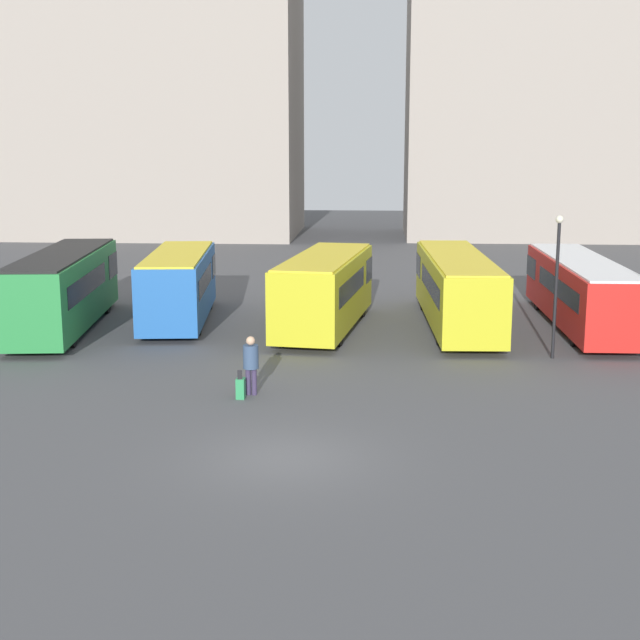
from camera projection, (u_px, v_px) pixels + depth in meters
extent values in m
plane|color=#4C4C4F|center=(286.00, 458.00, 22.21)|extent=(160.00, 160.00, 0.00)
cube|color=gray|center=(159.00, 95.00, 72.98)|extent=(22.74, 13.89, 22.78)
cube|color=#237A38|center=(63.00, 289.00, 37.07)|extent=(3.69, 11.34, 2.86)
cube|color=black|center=(86.00, 265.00, 41.47)|extent=(2.73, 2.31, 1.09)
cube|color=black|center=(57.00, 284.00, 36.01)|extent=(3.28, 7.36, 0.86)
cube|color=black|center=(61.00, 254.00, 36.77)|extent=(3.47, 11.10, 0.08)
cylinder|color=black|center=(83.00, 303.00, 40.69)|extent=(2.47, 1.24, 0.98)
cylinder|color=black|center=(44.00, 335.00, 33.92)|extent=(2.47, 1.24, 0.98)
cube|color=#1E56A3|center=(179.00, 285.00, 38.59)|extent=(3.39, 9.36, 2.69)
cube|color=black|center=(188.00, 266.00, 42.20)|extent=(2.66, 1.94, 1.02)
cube|color=black|center=(176.00, 281.00, 37.72)|extent=(3.08, 6.08, 0.81)
cube|color=yellow|center=(178.00, 254.00, 38.32)|extent=(3.17, 9.16, 0.08)
cylinder|color=black|center=(187.00, 300.00, 41.60)|extent=(2.44, 1.16, 0.92)
cylinder|color=black|center=(171.00, 324.00, 36.04)|extent=(2.44, 1.16, 0.92)
cube|color=gold|center=(325.00, 290.00, 37.00)|extent=(3.82, 9.73, 2.74)
cube|color=black|center=(341.00, 269.00, 40.66)|extent=(2.84, 2.08, 1.04)
cube|color=black|center=(321.00, 285.00, 36.11)|extent=(3.40, 6.36, 0.82)
cube|color=yellow|center=(325.00, 256.00, 36.72)|extent=(3.59, 9.52, 0.08)
cylinder|color=black|center=(337.00, 304.00, 40.04)|extent=(2.60, 1.39, 1.07)
cylinder|color=black|center=(310.00, 331.00, 34.40)|extent=(2.60, 1.39, 1.07)
cube|color=gold|center=(457.00, 289.00, 37.64)|extent=(2.93, 11.82, 2.66)
cube|color=black|center=(445.00, 265.00, 42.29)|extent=(2.60, 2.25, 1.01)
cube|color=black|center=(460.00, 285.00, 36.54)|extent=(2.79, 7.60, 0.80)
cube|color=yellow|center=(458.00, 256.00, 37.37)|extent=(2.72, 11.58, 0.08)
cylinder|color=black|center=(447.00, 299.00, 41.42)|extent=(2.42, 1.15, 1.06)
cylinder|color=black|center=(468.00, 332.00, 34.29)|extent=(2.42, 1.15, 1.06)
cube|color=red|center=(581.00, 291.00, 37.57)|extent=(2.59, 12.07, 2.50)
cube|color=black|center=(558.00, 267.00, 42.34)|extent=(2.53, 2.23, 0.95)
cube|color=black|center=(588.00, 288.00, 36.45)|extent=(2.57, 7.74, 0.75)
cube|color=white|center=(583.00, 261.00, 37.31)|extent=(2.39, 11.83, 0.08)
cylinder|color=black|center=(561.00, 299.00, 41.43)|extent=(2.38, 1.04, 1.01)
cylinder|color=black|center=(603.00, 333.00, 34.12)|extent=(2.38, 1.04, 1.01)
cylinder|color=#382D4C|center=(248.00, 381.00, 27.64)|extent=(0.17, 0.17, 0.85)
cylinder|color=#382D4C|center=(254.00, 382.00, 27.63)|extent=(0.17, 0.17, 0.85)
cylinder|color=#334766|center=(251.00, 357.00, 27.48)|extent=(0.49, 0.49, 0.74)
sphere|color=tan|center=(251.00, 341.00, 27.38)|extent=(0.28, 0.28, 0.28)
cube|color=#28844C|center=(241.00, 388.00, 27.24)|extent=(0.27, 0.32, 0.64)
cube|color=black|center=(240.00, 375.00, 27.04)|extent=(0.14, 0.03, 0.29)
cylinder|color=black|center=(556.00, 291.00, 31.86)|extent=(0.12, 0.12, 4.96)
sphere|color=beige|center=(560.00, 219.00, 31.35)|extent=(0.28, 0.28, 0.28)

